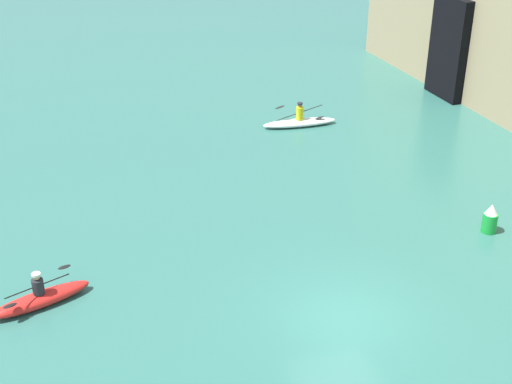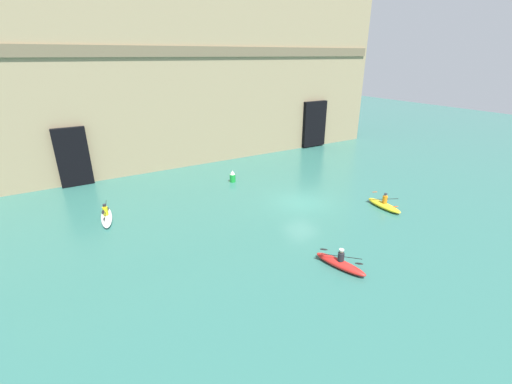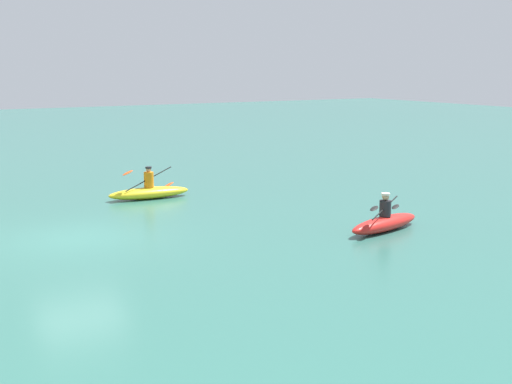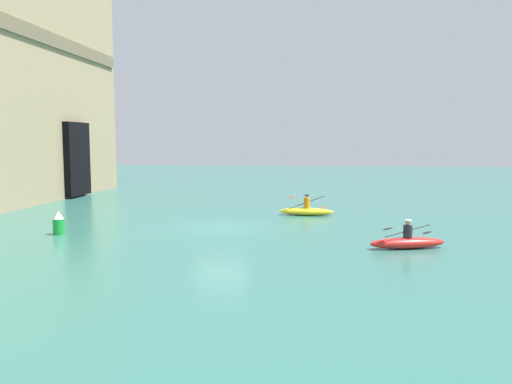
{
  "view_description": "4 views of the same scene",
  "coord_description": "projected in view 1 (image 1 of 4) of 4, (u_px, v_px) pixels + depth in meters",
  "views": [
    {
      "loc": [
        14.26,
        -8.09,
        12.6
      ],
      "look_at": [
        -5.81,
        -0.45,
        1.27
      ],
      "focal_mm": 50.0,
      "sensor_mm": 36.0,
      "label": 1
    },
    {
      "loc": [
        -15.46,
        -18.94,
        10.58
      ],
      "look_at": [
        -3.86,
        0.46,
        1.49
      ],
      "focal_mm": 24.0,
      "sensor_mm": 36.0,
      "label": 2
    },
    {
      "loc": [
        -19.18,
        5.55,
        4.8
      ],
      "look_at": [
        -6.12,
        -2.16,
        2.07
      ],
      "focal_mm": 50.0,
      "sensor_mm": 36.0,
      "label": 3
    },
    {
      "loc": [
        -23.06,
        -4.4,
        4.12
      ],
      "look_at": [
        -5.71,
        -2.35,
        2.33
      ],
      "focal_mm": 35.0,
      "sensor_mm": 36.0,
      "label": 4
    }
  ],
  "objects": [
    {
      "name": "kayak_red",
      "position": [
        40.0,
        298.0,
        20.61
      ],
      "size": [
        1.37,
        3.07,
        1.12
      ],
      "rotation": [
        0.0,
        0.0,
        4.96
      ],
      "color": "red",
      "rests_on": "ground"
    },
    {
      "name": "kayak_white",
      "position": [
        299.0,
        122.0,
        32.65
      ],
      "size": [
        1.18,
        3.5,
        1.14
      ],
      "rotation": [
        0.0,
        0.0,
        1.43
      ],
      "color": "white",
      "rests_on": "ground"
    },
    {
      "name": "marker_buoy",
      "position": [
        490.0,
        219.0,
        24.19
      ],
      "size": [
        0.51,
        0.51,
        1.06
      ],
      "color": "green",
      "rests_on": "ground"
    },
    {
      "name": "ground_plane",
      "position": [
        344.0,
        318.0,
        20.21
      ],
      "size": [
        120.0,
        120.0,
        0.0
      ],
      "primitive_type": "plane",
      "color": "#2D665B"
    }
  ]
}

